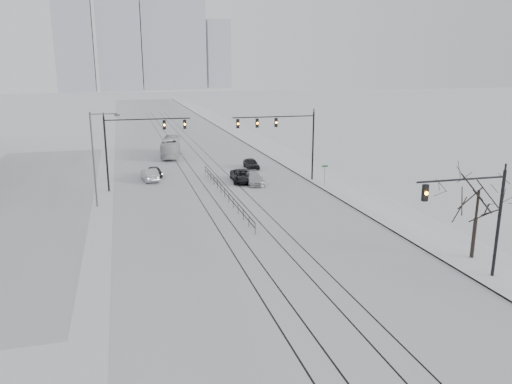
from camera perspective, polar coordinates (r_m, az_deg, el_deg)
name	(u,v)px	position (r m, az deg, el deg)	size (l,w,h in m)	color
ground	(356,358)	(24.69, 11.40, -18.13)	(500.00, 500.00, 0.00)	silver
road	(187,151)	(80.17, -7.94, 4.67)	(22.00, 260.00, 0.02)	silver
sidewalk_east	(268,147)	(82.90, 1.38, 5.16)	(5.00, 260.00, 0.16)	white
curb	(254,148)	(82.25, -0.26, 5.08)	(0.10, 260.00, 0.12)	gray
parking_strip	(22,199)	(56.00, -25.17, -0.68)	(14.00, 60.00, 0.03)	silver
tram_rails	(208,177)	(60.73, -5.50, 1.71)	(5.30, 180.00, 0.01)	black
skyline	(143,33)	(293.02, -12.81, 17.30)	(96.00, 48.00, 72.00)	#ACB0BD
traffic_mast_near	(478,211)	(33.11, 24.05, -1.99)	(6.10, 0.37, 7.00)	black
traffic_mast_ne	(286,133)	(56.89, 3.41, 6.77)	(9.60, 0.37, 8.00)	black
traffic_mast_nw	(134,139)	(55.01, -13.74, 5.94)	(9.10, 0.37, 8.00)	black
street_light_west	(96,153)	(49.18, -17.78, 4.30)	(2.73, 0.25, 9.00)	#595B60
bare_tree	(478,197)	(36.87, 24.06, -0.55)	(4.40, 4.40, 6.10)	black
median_fence	(225,193)	(51.04, -3.60, -0.08)	(0.06, 24.00, 1.00)	black
street_sign	(325,172)	(56.11, 7.86, 2.25)	(0.70, 0.06, 2.40)	#595B60
sedan_sb_inner	(154,171)	(61.93, -11.61, 2.32)	(1.55, 3.86, 1.32)	black
sedan_sb_outer	(150,175)	(59.80, -12.05, 1.95)	(1.54, 4.40, 1.45)	#B1B2B9
sedan_nb_front	(242,176)	(57.98, -1.64, 1.84)	(2.29, 4.97, 1.38)	black
sedan_nb_right	(254,179)	(56.80, -0.23, 1.54)	(1.79, 4.40, 1.28)	#B6B9BE
sedan_nb_far	(251,164)	(65.56, -0.54, 3.27)	(1.55, 3.86, 1.32)	black
box_truck	(171,147)	(75.48, -9.70, 5.07)	(2.31, 9.87, 2.75)	silver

